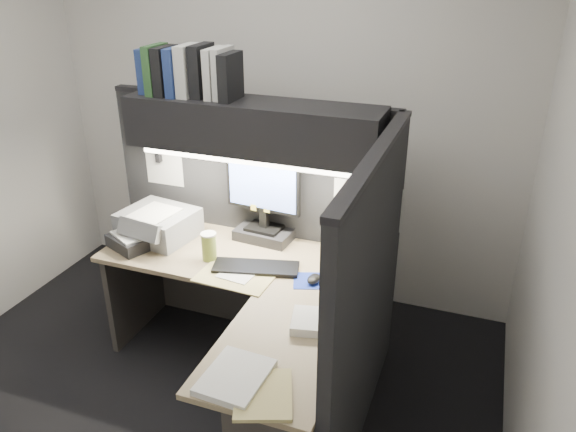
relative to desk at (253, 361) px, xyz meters
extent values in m
plane|color=black|center=(-0.43, 0.00, -0.44)|extent=(3.50, 3.50, 0.00)
cube|color=silver|center=(-0.43, 1.50, 0.91)|extent=(3.50, 0.04, 2.70)
cube|color=silver|center=(1.32, 0.00, 0.91)|extent=(0.04, 3.00, 2.70)
cube|color=black|center=(-0.40, 0.93, 0.36)|extent=(1.90, 0.06, 1.60)
cube|color=black|center=(0.55, 0.18, 0.36)|extent=(0.06, 1.50, 1.60)
cube|color=#96845F|center=(-0.33, 0.56, 0.27)|extent=(1.70, 0.68, 0.03)
cube|color=#96845F|center=(0.22, -0.20, 0.27)|extent=(0.60, 0.85, 0.03)
cube|color=#322E2C|center=(-0.33, 0.86, -0.09)|extent=(1.61, 0.02, 0.70)
cube|color=#322E2C|center=(-1.13, 0.56, -0.09)|extent=(0.04, 0.61, 0.70)
cube|color=black|center=(-0.30, 0.75, 1.06)|extent=(1.55, 0.34, 0.30)
cylinder|color=white|center=(-0.30, 0.61, 0.89)|extent=(1.32, 0.04, 0.04)
cube|color=black|center=(-0.27, 0.82, 0.32)|extent=(0.38, 0.25, 0.07)
cube|color=black|center=(-0.27, 0.82, 0.44)|extent=(0.05, 0.04, 0.12)
cube|color=black|center=(-0.27, 0.82, 0.66)|extent=(0.50, 0.08, 0.33)
cube|color=#7190F7|center=(-0.27, 0.80, 0.66)|extent=(0.46, 0.04, 0.29)
cube|color=black|center=(-0.17, 0.44, 0.30)|extent=(0.53, 0.29, 0.02)
cube|color=#1C319C|center=(0.18, 0.43, 0.29)|extent=(0.25, 0.23, 0.00)
ellipsoid|color=black|center=(0.20, 0.42, 0.31)|extent=(0.08, 0.11, 0.04)
cube|color=#B4AF8B|center=(0.36, 0.77, 0.33)|extent=(0.30, 0.30, 0.09)
cylinder|color=#A4AF46|center=(-0.48, 0.46, 0.37)|extent=(0.10, 0.10, 0.17)
cube|color=gray|center=(-0.93, 0.62, 0.38)|extent=(0.50, 0.44, 0.18)
cube|color=black|center=(-1.01, 0.43, 0.33)|extent=(0.33, 0.31, 0.08)
cube|color=tan|center=(-0.24, 0.32, 0.29)|extent=(0.45, 0.30, 0.01)
cube|color=white|center=(0.34, 0.04, 0.31)|extent=(0.29, 0.26, 0.05)
cube|color=white|center=(0.12, -0.46, 0.30)|extent=(0.28, 0.34, 0.03)
cube|color=tan|center=(0.28, -0.51, 0.30)|extent=(0.33, 0.37, 0.02)
cube|color=navy|center=(-0.98, 0.77, 1.34)|extent=(0.06, 0.22, 0.26)
cube|color=#284E27|center=(-0.91, 0.74, 1.35)|extent=(0.05, 0.22, 0.29)
cube|color=black|center=(-0.84, 0.73, 1.35)|extent=(0.06, 0.22, 0.28)
cube|color=navy|center=(-0.77, 0.74, 1.35)|extent=(0.06, 0.22, 0.28)
cube|color=beige|center=(-0.70, 0.75, 1.35)|extent=(0.07, 0.22, 0.30)
cube|color=black|center=(-0.62, 0.77, 1.36)|extent=(0.07, 0.22, 0.30)
cube|color=beige|center=(-0.54, 0.76, 1.35)|extent=(0.05, 0.22, 0.28)
cube|color=beige|center=(-0.48, 0.77, 1.35)|extent=(0.05, 0.22, 0.29)
cube|color=black|center=(-0.42, 0.74, 1.34)|extent=(0.07, 0.22, 0.27)
cube|color=white|center=(0.27, 0.90, 0.61)|extent=(0.21, 0.00, 0.28)
cube|color=white|center=(0.49, 0.90, 0.59)|extent=(0.21, 0.00, 0.28)
cube|color=white|center=(-1.03, 0.90, 0.71)|extent=(0.28, 0.00, 0.34)
cube|color=black|center=(0.52, 0.05, 0.58)|extent=(0.00, 0.18, 0.22)
cube|color=white|center=(0.52, -0.30, 0.51)|extent=(0.00, 0.21, 0.28)
camera|label=1|loc=(1.00, -2.18, 1.97)|focal=35.00mm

